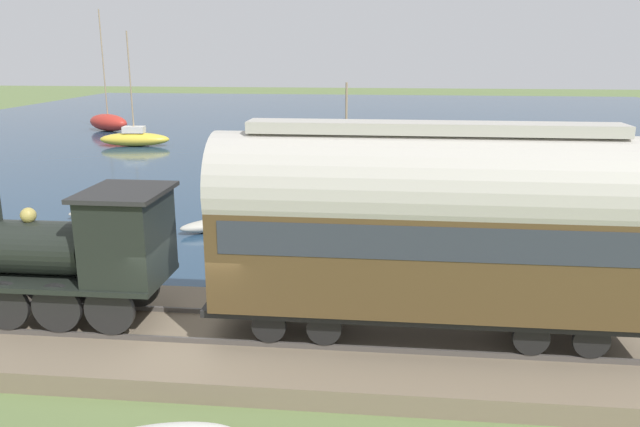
{
  "coord_description": "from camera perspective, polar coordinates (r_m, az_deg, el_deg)",
  "views": [
    {
      "loc": [
        -12.75,
        -4.18,
        6.82
      ],
      "look_at": [
        4.77,
        -2.32,
        2.14
      ],
      "focal_mm": 35.0,
      "sensor_mm": 36.0,
      "label": 1
    }
  ],
  "objects": [
    {
      "name": "sailboat_navy",
      "position": [
        28.29,
        2.35,
        1.96
      ],
      "size": [
        2.09,
        5.31,
        5.38
      ],
      "rotation": [
        0.0,
        0.0,
        -0.08
      ],
      "color": "#192347",
      "rests_on": "harbor_water"
    },
    {
      "name": "steam_locomotive",
      "position": [
        15.48,
        -20.88,
        -2.88
      ],
      "size": [
        2.18,
        5.1,
        3.52
      ],
      "color": "black",
      "rests_on": "rail_embankment"
    },
    {
      "name": "rail_embankment",
      "position": [
        15.25,
        -10.67,
        -10.97
      ],
      "size": [
        5.01,
        56.0,
        0.58
      ],
      "color": "#756651",
      "rests_on": "ground"
    },
    {
      "name": "ground_plane",
      "position": [
        15.05,
        -11.02,
        -12.36
      ],
      "size": [
        200.0,
        200.0,
        0.0
      ],
      "primitive_type": "plane",
      "color": "#607542"
    },
    {
      "name": "sailboat_red",
      "position": [
        56.36,
        -18.79,
        7.92
      ],
      "size": [
        3.58,
        4.67,
        9.89
      ],
      "rotation": [
        0.0,
        0.0,
        -0.49
      ],
      "color": "#B72D23",
      "rests_on": "harbor_water"
    },
    {
      "name": "passenger_coach",
      "position": [
        13.63,
        9.87,
        -0.76
      ],
      "size": [
        2.42,
        9.68,
        4.76
      ],
      "color": "black",
      "rests_on": "rail_embankment"
    },
    {
      "name": "rowboat_off_pier",
      "position": [
        21.57,
        1.08,
        -2.98
      ],
      "size": [
        1.15,
        2.5,
        0.39
      ],
      "rotation": [
        0.0,
        0.0,
        0.04
      ],
      "color": "#B7B2A3",
      "rests_on": "harbor_water"
    },
    {
      "name": "sailboat_yellow",
      "position": [
        46.94,
        -16.6,
        6.62
      ],
      "size": [
        2.06,
        5.1,
        7.97
      ],
      "rotation": [
        0.0,
        0.0,
        0.11
      ],
      "color": "gold",
      "rests_on": "harbor_water"
    },
    {
      "name": "rowboat_far_out",
      "position": [
        27.58,
        -19.8,
        0.14
      ],
      "size": [
        1.72,
        2.21,
        0.42
      ],
      "rotation": [
        0.0,
        0.0,
        0.54
      ],
      "color": "#B7B2A3",
      "rests_on": "harbor_water"
    },
    {
      "name": "rowboat_mid_harbor",
      "position": [
        24.28,
        -9.29,
        -1.0
      ],
      "size": [
        2.25,
        2.93,
        0.5
      ],
      "rotation": [
        0.0,
        0.0,
        0.57
      ],
      "color": "#B7B2A3",
      "rests_on": "harbor_water"
    },
    {
      "name": "harbor_water",
      "position": [
        56.48,
        1.8,
        7.94
      ],
      "size": [
        80.0,
        80.0,
        0.01
      ],
      "color": "navy",
      "rests_on": "ground"
    }
  ]
}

